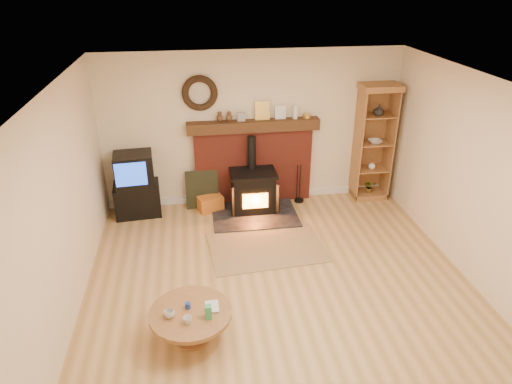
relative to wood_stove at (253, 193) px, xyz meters
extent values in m
plane|color=#A67E45|center=(0.06, -2.27, -0.35)|extent=(5.50, 5.50, 0.00)
cube|color=beige|center=(0.06, 0.48, 0.95)|extent=(5.00, 0.02, 2.60)
cube|color=beige|center=(-2.44, -2.27, 0.95)|extent=(0.02, 5.50, 2.60)
cube|color=beige|center=(2.56, -2.27, 0.95)|extent=(0.02, 5.50, 2.60)
cube|color=white|center=(0.06, -2.27, 2.25)|extent=(5.00, 5.50, 0.02)
cube|color=white|center=(0.06, 0.46, -0.29)|extent=(5.00, 0.04, 0.12)
torus|color=black|center=(-0.79, 0.42, 1.60)|extent=(0.57, 0.11, 0.57)
cube|color=maroon|center=(0.06, 0.40, 0.30)|extent=(2.00, 0.15, 1.30)
cube|color=#341E10|center=(0.06, 0.37, 1.04)|extent=(2.20, 0.22, 0.18)
cube|color=#999999|center=(-0.14, 0.38, 1.20)|extent=(0.13, 0.05, 0.14)
cube|color=gold|center=(0.21, 0.40, 1.28)|extent=(0.24, 0.06, 0.30)
cube|color=white|center=(0.51, 0.40, 1.24)|extent=(0.18, 0.05, 0.22)
cylinder|color=white|center=(0.76, 0.38, 1.24)|extent=(0.08, 0.08, 0.22)
cylinder|color=gold|center=(0.96, 0.38, 1.17)|extent=(0.14, 0.14, 0.07)
cube|color=black|center=(0.00, -0.17, -0.33)|extent=(1.40, 1.00, 0.03)
cube|color=black|center=(0.00, 0.03, 0.01)|extent=(0.69, 0.49, 0.64)
cube|color=black|center=(0.00, 0.03, 0.35)|extent=(0.76, 0.54, 0.04)
cylinder|color=black|center=(0.00, 0.18, 0.65)|extent=(0.14, 0.14, 0.56)
cube|color=orange|center=(0.00, -0.23, -0.04)|extent=(0.41, 0.02, 0.26)
cube|color=black|center=(-0.32, -0.17, -0.02)|extent=(0.16, 0.22, 0.51)
cube|color=black|center=(0.32, -0.17, -0.02)|extent=(0.16, 0.22, 0.51)
cube|color=olive|center=(0.04, -1.15, -0.34)|extent=(1.75, 1.27, 0.01)
cube|color=black|center=(-1.92, 0.20, -0.08)|extent=(0.77, 0.57, 0.54)
cube|color=black|center=(-1.92, 0.20, 0.46)|extent=(0.64, 0.56, 0.54)
cube|color=blue|center=(-1.94, -0.06, 0.49)|extent=(0.48, 0.06, 0.39)
cube|color=brown|center=(2.13, 0.26, -0.30)|extent=(0.59, 0.43, 0.10)
cube|color=brown|center=(2.13, 0.46, 0.65)|extent=(0.59, 0.02, 1.89)
cube|color=brown|center=(1.84, 0.26, 0.65)|extent=(0.02, 0.43, 1.89)
cube|color=brown|center=(2.42, 0.26, 0.65)|extent=(0.02, 0.43, 1.89)
cube|color=brown|center=(2.13, 0.26, 1.64)|extent=(0.65, 0.47, 0.10)
cube|color=brown|center=(2.13, 0.26, 0.19)|extent=(0.55, 0.39, 0.02)
cube|color=brown|center=(2.13, 0.26, 0.68)|extent=(0.55, 0.39, 0.02)
cube|color=brown|center=(2.13, 0.26, 1.17)|extent=(0.55, 0.39, 0.02)
imported|color=white|center=(2.13, 0.21, 1.27)|extent=(0.18, 0.18, 0.19)
imported|color=white|center=(2.13, 0.21, 0.72)|extent=(0.23, 0.23, 0.06)
sphere|color=white|center=(2.13, 0.21, 0.26)|extent=(0.12, 0.12, 0.12)
imported|color=#3BA162|center=(2.13, 0.21, -0.13)|extent=(0.20, 0.18, 0.23)
cube|color=orange|center=(-0.72, 0.13, -0.22)|extent=(0.46, 0.37, 0.25)
cube|color=black|center=(-0.84, 0.28, -0.01)|extent=(0.55, 0.15, 0.66)
cylinder|color=black|center=(0.85, 0.23, -0.33)|extent=(0.16, 0.16, 0.04)
cylinder|color=black|center=(0.80, 0.23, 0.00)|extent=(0.02, 0.02, 0.70)
cylinder|color=black|center=(0.85, 0.23, 0.00)|extent=(0.02, 0.02, 0.70)
cylinder|color=brown|center=(-1.09, -2.86, -0.33)|extent=(0.40, 0.40, 0.03)
cylinder|color=brown|center=(-1.09, -2.86, -0.16)|extent=(0.14, 0.14, 0.31)
cylinder|color=brown|center=(-1.09, -2.86, 0.02)|extent=(0.90, 0.90, 0.05)
imported|color=white|center=(-1.31, -2.92, 0.08)|extent=(0.11, 0.11, 0.09)
imported|color=white|center=(-1.12, -3.05, 0.08)|extent=(0.09, 0.09, 0.08)
imported|color=#4C331E|center=(-0.93, -2.83, 0.05)|extent=(0.15, 0.20, 0.02)
cylinder|color=navy|center=(-1.12, -2.80, 0.08)|extent=(0.06, 0.06, 0.07)
cube|color=#3BA162|center=(-0.90, -2.99, 0.12)|extent=(0.07, 0.07, 0.16)
camera|label=1|loc=(-0.95, -6.78, 3.38)|focal=32.00mm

